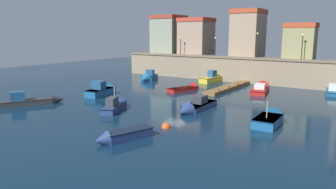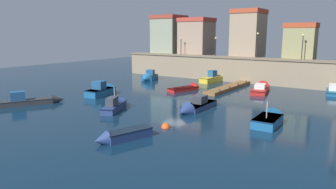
{
  "view_description": "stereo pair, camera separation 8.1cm",
  "coord_description": "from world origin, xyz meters",
  "px_view_note": "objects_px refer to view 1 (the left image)",
  "views": [
    {
      "loc": [
        19.06,
        -29.14,
        7.51
      ],
      "look_at": [
        0.0,
        -1.36,
        1.02
      ],
      "focal_mm": 33.64,
      "sensor_mm": 36.0,
      "label": 1
    },
    {
      "loc": [
        19.12,
        -29.1,
        7.51
      ],
      "look_at": [
        0.0,
        -1.36,
        1.02
      ],
      "focal_mm": 33.64,
      "sensor_mm": 36.0,
      "label": 2
    }
  ],
  "objects_px": {
    "moored_boat_7": "(194,107)",
    "moored_boat_6": "(261,88)",
    "moored_boat_8": "(215,78)",
    "moored_boat_9": "(188,88)",
    "quay_lamp_0": "(181,43)",
    "mooring_buoy_0": "(166,128)",
    "moored_boat_1": "(33,101)",
    "moored_boat_3": "(121,136)",
    "quay_lamp_1": "(215,43)",
    "quay_lamp_3": "(302,43)",
    "moored_boat_0": "(148,77)",
    "moored_boat_5": "(270,119)",
    "quay_lamp_2": "(257,41)",
    "moored_boat_4": "(104,90)",
    "moored_boat_2": "(116,105)",
    "moored_boat_10": "(334,89)"
  },
  "relations": [
    {
      "from": "moored_boat_9",
      "to": "quay_lamp_0",
      "type": "bearing_deg",
      "value": 53.48
    },
    {
      "from": "moored_boat_2",
      "to": "moored_boat_3",
      "type": "bearing_deg",
      "value": -159.73
    },
    {
      "from": "quay_lamp_1",
      "to": "moored_boat_0",
      "type": "xyz_separation_m",
      "value": [
        -8.7,
        -6.81,
        -5.51
      ]
    },
    {
      "from": "moored_boat_5",
      "to": "moored_boat_6",
      "type": "distance_m",
      "value": 16.35
    },
    {
      "from": "moored_boat_0",
      "to": "moored_boat_3",
      "type": "distance_m",
      "value": 29.97
    },
    {
      "from": "moored_boat_3",
      "to": "moored_boat_5",
      "type": "distance_m",
      "value": 12.82
    },
    {
      "from": "moored_boat_9",
      "to": "mooring_buoy_0",
      "type": "distance_m",
      "value": 17.8
    },
    {
      "from": "moored_boat_1",
      "to": "moored_boat_6",
      "type": "distance_m",
      "value": 28.51
    },
    {
      "from": "quay_lamp_3",
      "to": "moored_boat_0",
      "type": "height_order",
      "value": "quay_lamp_3"
    },
    {
      "from": "moored_boat_7",
      "to": "moored_boat_8",
      "type": "distance_m",
      "value": 20.01
    },
    {
      "from": "moored_boat_2",
      "to": "moored_boat_3",
      "type": "relative_size",
      "value": 1.25
    },
    {
      "from": "quay_lamp_2",
      "to": "moored_boat_1",
      "type": "height_order",
      "value": "quay_lamp_2"
    },
    {
      "from": "quay_lamp_1",
      "to": "moored_boat_6",
      "type": "height_order",
      "value": "quay_lamp_1"
    },
    {
      "from": "quay_lamp_3",
      "to": "moored_boat_7",
      "type": "distance_m",
      "value": 22.23
    },
    {
      "from": "moored_boat_8",
      "to": "moored_boat_9",
      "type": "bearing_deg",
      "value": -168.93
    },
    {
      "from": "quay_lamp_2",
      "to": "moored_boat_5",
      "type": "bearing_deg",
      "value": -67.71
    },
    {
      "from": "moored_boat_2",
      "to": "moored_boat_9",
      "type": "relative_size",
      "value": 1.04
    },
    {
      "from": "moored_boat_7",
      "to": "mooring_buoy_0",
      "type": "height_order",
      "value": "moored_boat_7"
    },
    {
      "from": "quay_lamp_2",
      "to": "mooring_buoy_0",
      "type": "height_order",
      "value": "quay_lamp_2"
    },
    {
      "from": "quay_lamp_1",
      "to": "moored_boat_7",
      "type": "bearing_deg",
      "value": -68.96
    },
    {
      "from": "quay_lamp_0",
      "to": "moored_boat_7",
      "type": "relative_size",
      "value": 0.48
    },
    {
      "from": "moored_boat_1",
      "to": "moored_boat_9",
      "type": "bearing_deg",
      "value": -0.56
    },
    {
      "from": "quay_lamp_1",
      "to": "moored_boat_3",
      "type": "height_order",
      "value": "quay_lamp_1"
    },
    {
      "from": "moored_boat_5",
      "to": "moored_boat_7",
      "type": "distance_m",
      "value": 7.69
    },
    {
      "from": "moored_boat_8",
      "to": "mooring_buoy_0",
      "type": "relative_size",
      "value": 8.01
    },
    {
      "from": "moored_boat_3",
      "to": "moored_boat_8",
      "type": "distance_m",
      "value": 30.48
    },
    {
      "from": "moored_boat_1",
      "to": "moored_boat_3",
      "type": "height_order",
      "value": "moored_boat_1"
    },
    {
      "from": "moored_boat_1",
      "to": "moored_boat_4",
      "type": "height_order",
      "value": "moored_boat_4"
    },
    {
      "from": "moored_boat_1",
      "to": "moored_boat_8",
      "type": "relative_size",
      "value": 1.07
    },
    {
      "from": "moored_boat_6",
      "to": "mooring_buoy_0",
      "type": "bearing_deg",
      "value": 166.07
    },
    {
      "from": "quay_lamp_0",
      "to": "moored_boat_1",
      "type": "xyz_separation_m",
      "value": [
        -1.13,
        -28.22,
        -5.56
      ]
    },
    {
      "from": "moored_boat_7",
      "to": "moored_boat_6",
      "type": "bearing_deg",
      "value": 171.86
    },
    {
      "from": "moored_boat_2",
      "to": "moored_boat_6",
      "type": "distance_m",
      "value": 20.74
    },
    {
      "from": "moored_boat_7",
      "to": "moored_boat_10",
      "type": "xyz_separation_m",
      "value": [
        10.15,
        19.19,
        0.01
      ]
    },
    {
      "from": "quay_lamp_2",
      "to": "moored_boat_6",
      "type": "distance_m",
      "value": 8.94
    },
    {
      "from": "moored_boat_0",
      "to": "moored_boat_4",
      "type": "bearing_deg",
      "value": -3.61
    },
    {
      "from": "quay_lamp_3",
      "to": "moored_boat_1",
      "type": "distance_m",
      "value": 35.83
    },
    {
      "from": "moored_boat_7",
      "to": "quay_lamp_2",
      "type": "bearing_deg",
      "value": -178.1
    },
    {
      "from": "quay_lamp_2",
      "to": "moored_boat_2",
      "type": "distance_m",
      "value": 26.06
    },
    {
      "from": "quay_lamp_0",
      "to": "moored_boat_8",
      "type": "relative_size",
      "value": 0.48
    },
    {
      "from": "mooring_buoy_0",
      "to": "moored_boat_8",
      "type": "bearing_deg",
      "value": 107.66
    },
    {
      "from": "moored_boat_4",
      "to": "moored_boat_6",
      "type": "xyz_separation_m",
      "value": [
        15.41,
        14.1,
        -0.21
      ]
    },
    {
      "from": "quay_lamp_2",
      "to": "moored_boat_8",
      "type": "xyz_separation_m",
      "value": [
        -5.98,
        -1.96,
        -5.9
      ]
    },
    {
      "from": "moored_boat_5",
      "to": "moored_boat_7",
      "type": "xyz_separation_m",
      "value": [
        -7.68,
        0.46,
        -0.04
      ]
    },
    {
      "from": "moored_boat_3",
      "to": "moored_boat_8",
      "type": "xyz_separation_m",
      "value": [
        -7.18,
        29.62,
        0.17
      ]
    },
    {
      "from": "quay_lamp_2",
      "to": "moored_boat_4",
      "type": "distance_m",
      "value": 24.29
    },
    {
      "from": "quay_lamp_0",
      "to": "moored_boat_4",
      "type": "relative_size",
      "value": 0.57
    },
    {
      "from": "moored_boat_0",
      "to": "moored_boat_7",
      "type": "bearing_deg",
      "value": 33.09
    },
    {
      "from": "quay_lamp_0",
      "to": "moored_boat_3",
      "type": "height_order",
      "value": "quay_lamp_0"
    },
    {
      "from": "quay_lamp_2",
      "to": "moored_boat_5",
      "type": "distance_m",
      "value": 23.66
    }
  ]
}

